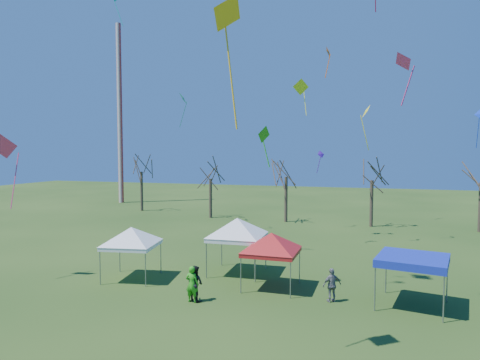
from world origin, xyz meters
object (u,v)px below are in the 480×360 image
object	(u,v)px
tree_2	(286,161)
radio_mast	(120,114)
tent_red	(271,236)
tent_blue	(413,260)
tent_white_west	(131,231)
tree_0	(141,158)
person_grey	(332,285)
tree_1	(210,165)
person_green	(192,284)
person_dark	(195,283)
tent_white_mid	(237,222)
tree_3	(372,164)

from	to	relation	value
tree_2	radio_mast	bearing A→B (deg)	159.43
tent_red	tent_blue	world-z (taller)	tent_red
radio_mast	tent_white_west	size ratio (longest dim) A/B	6.53
tree_0	person_grey	world-z (taller)	tree_0
tree_1	person_green	world-z (taller)	tree_1
tree_2	tent_blue	distance (m)	24.73
person_grey	person_dark	bearing A→B (deg)	-18.31
tent_white_mid	person_dark	xyz separation A→B (m)	(-0.52, -5.08, -2.22)
radio_mast	person_dark	world-z (taller)	radio_mast
tent_white_mid	tree_3	bearing A→B (deg)	68.40
tree_0	radio_mast	bearing A→B (deg)	137.23
tree_3	person_grey	xyz separation A→B (m)	(-1.71, -22.25, -5.26)
person_dark	radio_mast	bearing A→B (deg)	-30.08
tent_white_west	person_dark	size ratio (longest dim) A/B	2.23
tree_0	tent_red	distance (m)	33.02
radio_mast	tree_3	xyz separation A→B (m)	(34.03, -9.96, -6.42)
tree_0	tree_2	world-z (taller)	tree_0
tree_1	tree_2	distance (m)	8.42
tent_white_west	tent_white_mid	world-z (taller)	tent_white_mid
tree_2	tree_3	distance (m)	8.41
tree_1	tent_blue	xyz separation A→B (m)	(18.70, -22.37, -3.62)
tree_3	tent_red	xyz separation A→B (m)	(-4.97, -21.08, -3.32)
tree_3	person_grey	size ratio (longest dim) A/B	4.85
tree_3	tent_white_mid	xyz separation A→B (m)	(-7.52, -18.98, -3.00)
person_dark	tent_red	bearing A→B (deg)	-113.40
radio_mast	tent_red	size ratio (longest dim) A/B	6.45
tree_0	tree_2	distance (m)	18.72
person_grey	radio_mast	bearing A→B (deg)	-79.17
tent_blue	tree_0	bearing A→B (deg)	138.90
radio_mast	tent_white_mid	xyz separation A→B (m)	(26.52, -28.94, -9.42)
tree_0	person_grey	xyz separation A→B (m)	(25.17, -25.59, -5.67)
tent_blue	tent_white_west	bearing A→B (deg)	-179.86
tent_red	radio_mast	bearing A→B (deg)	133.12
tree_2	person_green	distance (m)	25.20
tree_0	person_dark	bearing A→B (deg)	-55.48
person_green	tree_2	bearing A→B (deg)	-88.85
tree_1	tree_3	bearing A→B (deg)	-2.06
radio_mast	tree_0	xyz separation A→B (m)	(7.15, -6.62, -6.01)
person_grey	person_green	size ratio (longest dim) A/B	0.93
tree_0	person_grey	distance (m)	36.33
person_green	tree_3	bearing A→B (deg)	-108.00
tree_0	tent_blue	distance (m)	38.44
tree_3	person_grey	world-z (taller)	tree_3
person_grey	person_green	xyz separation A→B (m)	(-6.39, -2.03, 0.06)
tree_2	person_grey	distance (m)	24.18
tree_1	person_green	distance (m)	26.81
tree_1	person_dark	distance (m)	26.63
tree_1	tent_red	size ratio (longest dim) A/B	1.95
tent_white_west	person_grey	xyz separation A→B (m)	(11.18, -0.44, -1.94)
tent_blue	tree_1	bearing A→B (deg)	129.88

